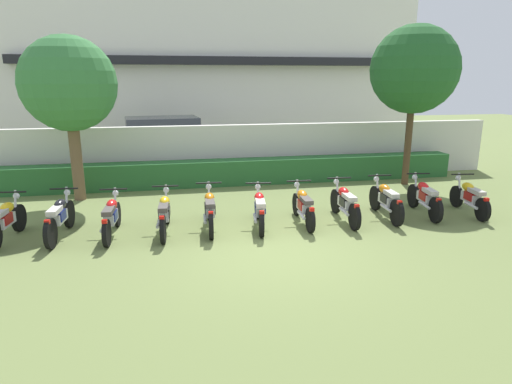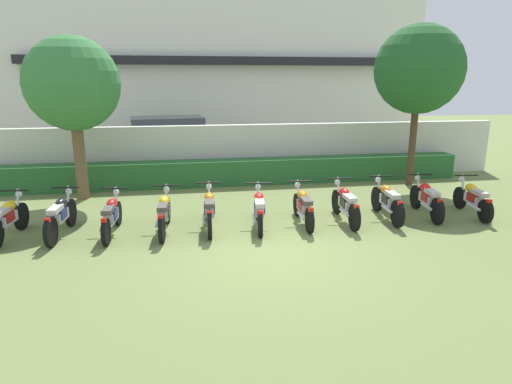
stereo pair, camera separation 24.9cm
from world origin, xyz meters
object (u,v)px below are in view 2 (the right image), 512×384
motorcycle_in_row_9 (427,198)px  motorcycle_in_row_1 (60,215)px  motorcycle_in_row_2 (111,215)px  motorcycle_in_row_7 (345,203)px  motorcycle_in_row_0 (8,218)px  motorcycle_in_row_3 (164,213)px  motorcycle_in_row_4 (209,209)px  tree_far_side (419,70)px  motorcycle_in_row_6 (303,206)px  motorcycle_in_row_8 (387,201)px  motorcycle_in_row_10 (473,198)px  parked_car (172,142)px  tree_near_inspector (73,85)px  motorcycle_in_row_5 (259,209)px

motorcycle_in_row_9 → motorcycle_in_row_1: bearing=97.8°
motorcycle_in_row_2 → motorcycle_in_row_7: motorcycle_in_row_7 is taller
motorcycle_in_row_0 → motorcycle_in_row_3: motorcycle_in_row_0 is taller
motorcycle_in_row_0 → motorcycle_in_row_1: size_ratio=0.93×
motorcycle_in_row_9 → motorcycle_in_row_4: bearing=98.4°
tree_far_side → motorcycle_in_row_0: (-10.88, -3.11, -3.13)m
motorcycle_in_row_6 → tree_far_side: bearing=-51.4°
tree_far_side → motorcycle_in_row_4: 7.98m
motorcycle_in_row_0 → motorcycle_in_row_8: (8.56, -0.07, 0.01)m
tree_far_side → motorcycle_in_row_1: bearing=-162.5°
motorcycle_in_row_7 → motorcycle_in_row_9: size_ratio=1.01×
motorcycle_in_row_9 → motorcycle_in_row_10: (1.16, -0.15, -0.02)m
parked_car → tree_near_inspector: (-2.47, -4.65, 2.23)m
motorcycle_in_row_4 → motorcycle_in_row_9: bearing=-86.0°
tree_far_side → motorcycle_in_row_5: (-5.49, -3.27, -3.14)m
motorcycle_in_row_4 → motorcycle_in_row_1: bearing=92.4°
motorcycle_in_row_7 → motorcycle_in_row_3: bearing=93.0°
motorcycle_in_row_0 → motorcycle_in_row_8: motorcycle_in_row_8 is taller
motorcycle_in_row_5 → motorcycle_in_row_8: (3.17, 0.09, 0.02)m
tree_near_inspector → motorcycle_in_row_0: (-0.88, -3.18, -2.71)m
motorcycle_in_row_2 → motorcycle_in_row_10: bearing=-87.4°
tree_far_side → motorcycle_in_row_2: bearing=-159.8°
motorcycle_in_row_1 → motorcycle_in_row_4: 3.21m
motorcycle_in_row_3 → motorcycle_in_row_4: motorcycle_in_row_4 is taller
motorcycle_in_row_2 → motorcycle_in_row_8: size_ratio=0.96×
tree_far_side → motorcycle_in_row_6: bearing=-144.1°
tree_far_side → motorcycle_in_row_2: 9.84m
tree_near_inspector → motorcycle_in_row_0: 4.27m
motorcycle_in_row_10 → motorcycle_in_row_2: bearing=96.9°
tree_near_inspector → motorcycle_in_row_2: (1.25, -3.29, -2.73)m
motorcycle_in_row_5 → motorcycle_in_row_9: 4.24m
motorcycle_in_row_3 → motorcycle_in_row_10: (7.52, -0.06, -0.01)m
tree_far_side → motorcycle_in_row_0: tree_far_side is taller
tree_near_inspector → motorcycle_in_row_9: size_ratio=2.31×
motorcycle_in_row_2 → motorcycle_in_row_6: motorcycle_in_row_2 is taller
motorcycle_in_row_0 → motorcycle_in_row_1: motorcycle_in_row_1 is taller
parked_car → motorcycle_in_row_3: bearing=-97.2°
tree_far_side → parked_car: bearing=147.9°
motorcycle_in_row_6 → motorcycle_in_row_1: bearing=91.5°
motorcycle_in_row_6 → motorcycle_in_row_7: (1.03, -0.01, 0.01)m
motorcycle_in_row_0 → motorcycle_in_row_3: (3.26, -0.12, -0.00)m
motorcycle_in_row_5 → motorcycle_in_row_8: size_ratio=0.95×
motorcycle_in_row_5 → parked_car: bearing=22.2°
tree_near_inspector → tree_far_side: bearing=-0.4°
motorcycle_in_row_0 → motorcycle_in_row_2: (2.13, -0.11, -0.01)m
tree_near_inspector → motorcycle_in_row_5: size_ratio=2.42×
tree_far_side → motorcycle_in_row_10: 4.55m
motorcycle_in_row_10 → motorcycle_in_row_1: bearing=96.3°
parked_car → motorcycle_in_row_10: bearing=-53.7°
parked_car → motorcycle_in_row_8: bearing=-63.1°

